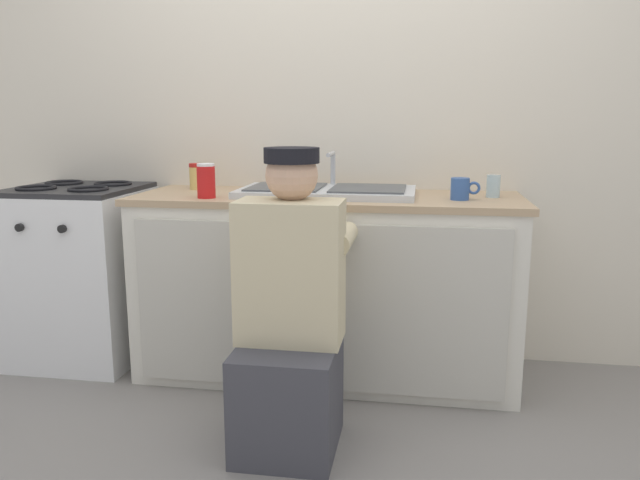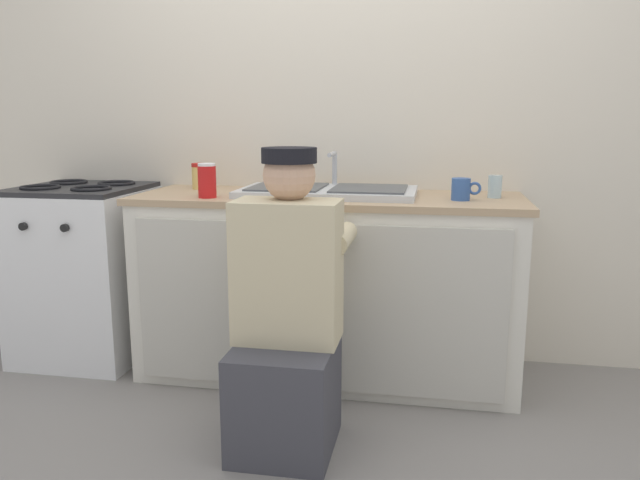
% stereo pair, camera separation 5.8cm
% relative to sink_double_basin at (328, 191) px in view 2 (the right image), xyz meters
% --- Properties ---
extents(ground_plane, '(12.00, 12.00, 0.00)m').
position_rel_sink_double_basin_xyz_m(ground_plane, '(0.00, -0.30, -0.88)').
color(ground_plane, gray).
extents(back_wall, '(6.00, 0.10, 2.50)m').
position_rel_sink_double_basin_xyz_m(back_wall, '(0.00, 0.35, 0.37)').
color(back_wall, beige).
rests_on(back_wall, ground_plane).
extents(counter_cabinet, '(1.73, 0.62, 0.83)m').
position_rel_sink_double_basin_xyz_m(counter_cabinet, '(0.00, -0.01, -0.46)').
color(counter_cabinet, silver).
rests_on(counter_cabinet, ground_plane).
extents(countertop, '(1.77, 0.62, 0.03)m').
position_rel_sink_double_basin_xyz_m(countertop, '(0.00, -0.00, -0.03)').
color(countertop, tan).
rests_on(countertop, counter_cabinet).
extents(sink_double_basin, '(0.80, 0.44, 0.19)m').
position_rel_sink_double_basin_xyz_m(sink_double_basin, '(0.00, 0.00, 0.00)').
color(sink_double_basin, silver).
rests_on(sink_double_basin, countertop).
extents(stove_range, '(0.59, 0.62, 0.89)m').
position_rel_sink_double_basin_xyz_m(stove_range, '(-1.25, -0.00, -0.44)').
color(stove_range, white).
rests_on(stove_range, ground_plane).
extents(plumber_person, '(0.42, 0.61, 1.10)m').
position_rel_sink_double_basin_xyz_m(plumber_person, '(-0.03, -0.69, -0.42)').
color(plumber_person, '#3F3F47').
rests_on(plumber_person, ground_plane).
extents(coffee_mug, '(0.13, 0.08, 0.09)m').
position_rel_sink_double_basin_xyz_m(coffee_mug, '(0.60, -0.07, 0.03)').
color(coffee_mug, '#335699').
rests_on(coffee_mug, countertop).
extents(condiment_jar, '(0.07, 0.07, 0.13)m').
position_rel_sink_double_basin_xyz_m(condiment_jar, '(-0.67, 0.12, 0.05)').
color(condiment_jar, '#DBB760').
rests_on(condiment_jar, countertop).
extents(water_glass, '(0.06, 0.06, 0.10)m').
position_rel_sink_double_basin_xyz_m(water_glass, '(0.74, 0.04, 0.03)').
color(water_glass, '#ADC6CC').
rests_on(water_glass, countertop).
extents(soda_cup_red, '(0.08, 0.08, 0.15)m').
position_rel_sink_double_basin_xyz_m(soda_cup_red, '(-0.51, -0.19, 0.06)').
color(soda_cup_red, red).
rests_on(soda_cup_red, countertop).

